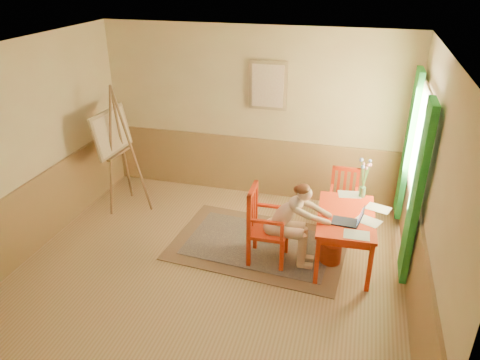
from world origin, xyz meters
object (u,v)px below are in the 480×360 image
(chair_left, at_px, (264,225))
(laptop, at_px, (350,220))
(table, at_px, (346,221))
(chair_back, at_px, (343,199))
(figure, at_px, (290,220))
(easel, at_px, (114,137))

(chair_left, distance_m, laptop, 1.10)
(table, bearing_deg, laptop, -76.18)
(laptop, bearing_deg, table, 103.82)
(table, height_order, chair_back, chair_back)
(chair_left, height_order, figure, figure)
(laptop, bearing_deg, figure, -179.50)
(laptop, bearing_deg, easel, 167.11)
(figure, distance_m, laptop, 0.74)
(figure, bearing_deg, chair_back, 61.42)
(table, xyz_separation_m, laptop, (0.05, -0.20, 0.14))
(chair_left, relative_size, laptop, 2.76)
(chair_left, bearing_deg, figure, 3.73)
(chair_left, xyz_separation_m, chair_back, (0.94, 1.14, -0.07))
(figure, height_order, laptop, figure)
(chair_back, bearing_deg, table, -85.08)
(table, relative_size, figure, 1.05)
(chair_left, xyz_separation_m, laptop, (1.07, 0.03, 0.23))
(laptop, xyz_separation_m, easel, (-3.65, 0.84, 0.43))
(chair_left, xyz_separation_m, figure, (0.33, 0.02, 0.12))
(chair_left, height_order, chair_back, chair_left)
(chair_back, distance_m, figure, 1.29)
(table, relative_size, chair_left, 1.16)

